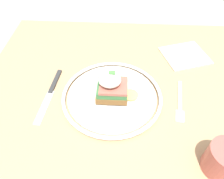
{
  "coord_description": "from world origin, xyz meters",
  "views": [
    {
      "loc": [
        0.01,
        0.39,
        1.22
      ],
      "look_at": [
        0.03,
        -0.01,
        0.78
      ],
      "focal_mm": 35.0,
      "sensor_mm": 36.0,
      "label": 1
    }
  ],
  "objects": [
    {
      "name": "cup",
      "position": [
        -0.22,
        0.18,
        0.78
      ],
      "size": [
        0.08,
        0.08,
        0.07
      ],
      "color": "#AD5147",
      "rests_on": "dining_table"
    },
    {
      "name": "plate",
      "position": [
        0.03,
        -0.01,
        0.75
      ],
      "size": [
        0.28,
        0.28,
        0.02
      ],
      "color": "silver",
      "rests_on": "dining_table"
    },
    {
      "name": "sandwich",
      "position": [
        0.03,
        -0.01,
        0.79
      ],
      "size": [
        0.12,
        0.08,
        0.08
      ],
      "color": "brown",
      "rests_on": "plate"
    },
    {
      "name": "napkin",
      "position": [
        -0.21,
        -0.21,
        0.75
      ],
      "size": [
        0.18,
        0.17,
        0.01
      ],
      "primitive_type": "cube",
      "rotation": [
        0.0,
        0.0,
        0.33
      ],
      "color": "beige",
      "rests_on": "dining_table"
    },
    {
      "name": "dining_table",
      "position": [
        0.0,
        0.0,
        0.62
      ],
      "size": [
        0.85,
        0.81,
        0.74
      ],
      "color": "tan",
      "rests_on": "ground_plane"
    },
    {
      "name": "fork",
      "position": [
        -0.16,
        0.0,
        0.75
      ],
      "size": [
        0.04,
        0.15,
        0.0
      ],
      "color": "silver",
      "rests_on": "dining_table"
    },
    {
      "name": "knife",
      "position": [
        0.2,
        -0.02,
        0.75
      ],
      "size": [
        0.03,
        0.2,
        0.01
      ],
      "color": "#2D2D2D",
      "rests_on": "dining_table"
    }
  ]
}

